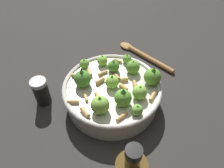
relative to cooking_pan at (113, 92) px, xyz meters
name	(u,v)px	position (x,y,z in m)	size (l,w,h in m)	color
ground_plane	(112,101)	(0.00, 0.00, -0.04)	(2.40, 2.40, 0.00)	#2D2B28
cooking_pan	(113,92)	(0.00, 0.00, 0.00)	(0.27, 0.27, 0.12)	beige
pepper_shaker	(41,91)	(0.20, -0.03, 0.00)	(0.04, 0.04, 0.08)	black
wooden_spoon	(142,55)	(-0.13, -0.20, -0.04)	(0.17, 0.20, 0.02)	#9E703D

